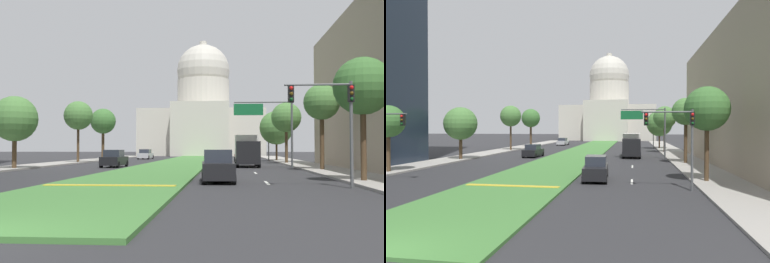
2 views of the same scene
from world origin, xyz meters
The scene contains 23 objects.
ground_plane centered at (0.00, 51.03, 0.00)m, with size 260.00×260.00×0.00m, color #2B2B2D.
grass_median centered at (0.00, 45.93, 0.07)m, with size 7.13×91.85×0.14m, color #427A38.
median_curb_nose centered at (0.00, 12.24, 0.16)m, with size 6.41×0.50×0.04m, color gold.
lane_dashes_right centered at (7.86, 36.10, 0.00)m, with size 0.16×44.52×0.01m.
sidewalk_left centered at (-14.16, 40.82, 0.07)m, with size 4.00×91.85×0.15m, color #9E9991.
sidewalk_right centered at (14.16, 40.82, 0.07)m, with size 4.00×91.85×0.15m, color #9E9991.
capitol_building centered at (0.00, 101.33, 9.49)m, with size 28.91×28.08×28.39m.
traffic_light_near_right centered at (10.81, 13.17, 3.80)m, with size 3.34×0.35×5.20m.
traffic_light_far_right centered at (11.66, 55.33, 3.31)m, with size 0.28×0.35×5.20m.
overhead_guide_sign centered at (9.76, 34.09, 4.65)m, with size 5.61×0.20×6.50m.
street_tree_left_near centered at (-13.47, 17.46, 4.53)m, with size 2.86×2.86×6.01m.
street_tree_right_near centered at (13.25, 16.64, 5.38)m, with size 3.25×3.25×7.05m.
street_tree_left_mid centered at (-13.10, 29.37, 4.50)m, with size 4.04×4.04×6.54m.
street_tree_right_mid centered at (13.62, 29.20, 5.71)m, with size 3.01×3.01×7.29m.
street_tree_left_far centered at (-12.86, 45.79, 5.93)m, with size 3.60×3.60×7.76m.
street_tree_right_far centered at (12.83, 45.45, 5.54)m, with size 3.59×3.59×7.37m.
street_tree_left_distant centered at (-12.91, 57.34, 5.86)m, with size 3.81×3.81×7.82m.
street_tree_right_distant centered at (12.72, 54.97, 4.73)m, with size 4.77×4.77×7.12m.
sedan_lead_stopped centered at (5.11, 16.72, 0.86)m, with size 2.05×4.72×1.85m.
sedan_midblock centered at (-5.48, 34.80, 0.81)m, with size 2.01×4.22×1.73m.
sedan_distant centered at (7.79, 52.54, 0.79)m, with size 2.08×4.23×1.68m.
sedan_far_horizon centered at (-7.74, 64.67, 0.78)m, with size 2.07×4.44×1.65m.
box_truck_delivery centered at (7.72, 36.91, 1.68)m, with size 2.40×6.40×3.20m.
Camera 2 is at (7.97, -8.98, 4.08)m, focal length 31.32 mm.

